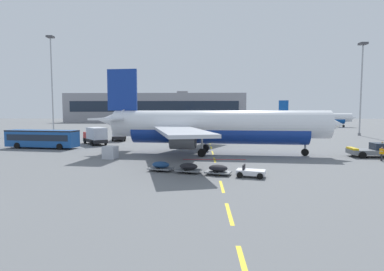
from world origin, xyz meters
The scene contains 15 objects.
ground centered at (40.00, 40.00, 0.00)m, with size 400.00×400.00×0.00m, color slate.
apron_paint_markings centered at (18.00, 37.92, 0.00)m, with size 8.00×95.53×0.01m.
airliner_foreground centered at (18.11, 26.84, 3.95)m, with size 34.82×34.44×12.20m.
pushback_tug centered at (39.41, 24.60, 0.90)m, with size 6.21×3.57×2.08m.
airliner_mid_left centered at (60.78, 106.00, 3.40)m, with size 29.47×28.60×10.52m.
apron_shuttle_bus centered at (-9.87, 32.94, 1.75)m, with size 12.30×4.59×3.00m.
catering_truck centered at (26.98, 48.69, 1.65)m, with size 6.92×6.32×3.14m.
fuel_service_truck centered at (-0.88, 46.95, 1.65)m, with size 3.85×7.35×3.14m.
ground_power_truck centered at (-3.17, 39.07, 1.65)m, with size 6.13×7.03×3.14m.
baggage_train centered at (16.54, 12.96, 0.53)m, with size 11.53×4.76×1.14m.
ground_crew_worker centered at (38.44, 21.40, 0.99)m, with size 0.41×0.68×1.73m.
uld_cargo_container centered at (4.60, 22.30, 0.80)m, with size 1.84×1.80×1.60m.
apron_light_mast_near centered at (-26.03, 69.90, 16.71)m, with size 1.80×1.80×27.16m.
apron_light_mast_far centered at (56.14, 61.66, 14.42)m, with size 1.80×1.80×22.97m.
terminal_satellite centered at (-9.16, 158.95, 7.95)m, with size 98.58×24.36×17.47m.
Camera 1 is at (16.32, -16.48, 6.08)m, focal length 28.67 mm.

